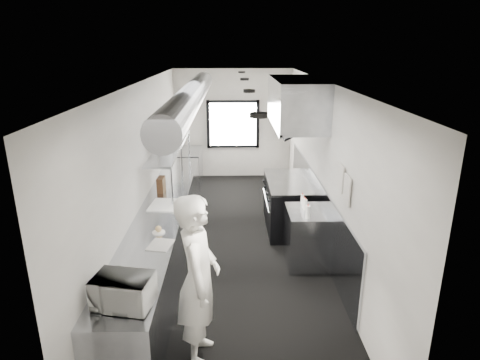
{
  "coord_description": "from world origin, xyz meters",
  "views": [
    {
      "loc": [
        -0.04,
        -6.62,
        3.36
      ],
      "look_at": [
        0.09,
        -0.2,
        1.25
      ],
      "focal_mm": 30.92,
      "sensor_mm": 36.0,
      "label": 1
    }
  ],
  "objects_px": {
    "plate_stack_c": "(172,131)",
    "plate_stack_a": "(165,144)",
    "squeeze_bottle_d": "(304,203)",
    "exhaust_hood": "(296,102)",
    "microwave": "(123,291)",
    "line_cook": "(198,280)",
    "far_work_table": "(187,168)",
    "plate_stack_b": "(166,141)",
    "prep_counter": "(164,233)",
    "squeeze_bottle_b": "(308,211)",
    "squeeze_bottle_e": "(302,199)",
    "deli_tub_a": "(117,272)",
    "small_plate": "(159,232)",
    "knife_block": "(161,185)",
    "bottle_station": "(307,237)",
    "squeeze_bottle_c": "(305,205)",
    "deli_tub_b": "(118,274)",
    "pass_shelf": "(171,146)",
    "squeeze_bottle_a": "(308,212)",
    "plate_stack_d": "(173,126)",
    "cutting_board": "(164,205)",
    "range": "(288,204)"
  },
  "relations": [
    {
      "from": "plate_stack_c",
      "to": "plate_stack_a",
      "type": "bearing_deg",
      "value": -90.25
    },
    {
      "from": "plate_stack_a",
      "to": "squeeze_bottle_d",
      "type": "xyz_separation_m",
      "value": [
        2.29,
        -0.94,
        -0.74
      ]
    },
    {
      "from": "exhaust_hood",
      "to": "microwave",
      "type": "height_order",
      "value": "exhaust_hood"
    },
    {
      "from": "line_cook",
      "to": "microwave",
      "type": "bearing_deg",
      "value": 113.53
    },
    {
      "from": "far_work_table",
      "to": "squeeze_bottle_d",
      "type": "bearing_deg",
      "value": -59.2
    },
    {
      "from": "plate_stack_b",
      "to": "prep_counter",
      "type": "bearing_deg",
      "value": -86.41
    },
    {
      "from": "squeeze_bottle_b",
      "to": "squeeze_bottle_e",
      "type": "bearing_deg",
      "value": 89.66
    },
    {
      "from": "microwave",
      "to": "deli_tub_a",
      "type": "height_order",
      "value": "microwave"
    },
    {
      "from": "small_plate",
      "to": "knife_block",
      "type": "bearing_deg",
      "value": 97.7
    },
    {
      "from": "bottle_station",
      "to": "small_plate",
      "type": "height_order",
      "value": "small_plate"
    },
    {
      "from": "plate_stack_b",
      "to": "squeeze_bottle_e",
      "type": "height_order",
      "value": "plate_stack_b"
    },
    {
      "from": "squeeze_bottle_c",
      "to": "deli_tub_b",
      "type": "bearing_deg",
      "value": -141.23
    },
    {
      "from": "pass_shelf",
      "to": "knife_block",
      "type": "relative_size",
      "value": 11.3
    },
    {
      "from": "exhaust_hood",
      "to": "far_work_table",
      "type": "relative_size",
      "value": 1.83
    },
    {
      "from": "far_work_table",
      "to": "small_plate",
      "type": "distance_m",
      "value": 4.66
    },
    {
      "from": "prep_counter",
      "to": "bottle_station",
      "type": "height_order",
      "value": "same"
    },
    {
      "from": "squeeze_bottle_c",
      "to": "squeeze_bottle_e",
      "type": "xyz_separation_m",
      "value": [
        0.0,
        0.26,
        -0.01
      ]
    },
    {
      "from": "plate_stack_a",
      "to": "squeeze_bottle_c",
      "type": "bearing_deg",
      "value": -24.1
    },
    {
      "from": "plate_stack_a",
      "to": "squeeze_bottle_b",
      "type": "height_order",
      "value": "plate_stack_a"
    },
    {
      "from": "exhaust_hood",
      "to": "plate_stack_c",
      "type": "bearing_deg",
      "value": 165.26
    },
    {
      "from": "bottle_station",
      "to": "line_cook",
      "type": "bearing_deg",
      "value": -127.06
    },
    {
      "from": "squeeze_bottle_a",
      "to": "exhaust_hood",
      "type": "bearing_deg",
      "value": 89.54
    },
    {
      "from": "squeeze_bottle_a",
      "to": "squeeze_bottle_c",
      "type": "distance_m",
      "value": 0.33
    },
    {
      "from": "squeeze_bottle_d",
      "to": "plate_stack_c",
      "type": "bearing_deg",
      "value": 140.74
    },
    {
      "from": "prep_counter",
      "to": "squeeze_bottle_a",
      "type": "relative_size",
      "value": 30.23
    },
    {
      "from": "pass_shelf",
      "to": "microwave",
      "type": "relative_size",
      "value": 5.7
    },
    {
      "from": "pass_shelf",
      "to": "microwave",
      "type": "xyz_separation_m",
      "value": [
        0.07,
        -4.09,
        -0.48
      ]
    },
    {
      "from": "small_plate",
      "to": "squeeze_bottle_c",
      "type": "bearing_deg",
      "value": 20.0
    },
    {
      "from": "squeeze_bottle_d",
      "to": "squeeze_bottle_c",
      "type": "bearing_deg",
      "value": -84.95
    },
    {
      "from": "squeeze_bottle_a",
      "to": "squeeze_bottle_b",
      "type": "height_order",
      "value": "squeeze_bottle_a"
    },
    {
      "from": "exhaust_hood",
      "to": "microwave",
      "type": "distance_m",
      "value": 4.59
    },
    {
      "from": "plate_stack_a",
      "to": "squeeze_bottle_a",
      "type": "height_order",
      "value": "plate_stack_a"
    },
    {
      "from": "pass_shelf",
      "to": "far_work_table",
      "type": "height_order",
      "value": "pass_shelf"
    },
    {
      "from": "plate_stack_a",
      "to": "plate_stack_b",
      "type": "height_order",
      "value": "plate_stack_a"
    },
    {
      "from": "pass_shelf",
      "to": "squeeze_bottle_a",
      "type": "distance_m",
      "value": 3.06
    },
    {
      "from": "squeeze_bottle_e",
      "to": "exhaust_hood",
      "type": "bearing_deg",
      "value": 90.27
    },
    {
      "from": "exhaust_hood",
      "to": "microwave",
      "type": "relative_size",
      "value": 4.18
    },
    {
      "from": "plate_stack_d",
      "to": "plate_stack_b",
      "type": "bearing_deg",
      "value": -90.01
    },
    {
      "from": "squeeze_bottle_b",
      "to": "plate_stack_b",
      "type": "bearing_deg",
      "value": 145.76
    },
    {
      "from": "plate_stack_b",
      "to": "squeeze_bottle_c",
      "type": "distance_m",
      "value": 2.78
    },
    {
      "from": "cutting_board",
      "to": "plate_stack_d",
      "type": "bearing_deg",
      "value": 92.35
    },
    {
      "from": "prep_counter",
      "to": "plate_stack_d",
      "type": "bearing_deg",
      "value": 91.89
    },
    {
      "from": "squeeze_bottle_b",
      "to": "squeeze_bottle_d",
      "type": "relative_size",
      "value": 1.04
    },
    {
      "from": "microwave",
      "to": "small_plate",
      "type": "xyz_separation_m",
      "value": [
        0.06,
        1.66,
        -0.15
      ]
    },
    {
      "from": "small_plate",
      "to": "squeeze_bottle_d",
      "type": "relative_size",
      "value": 1.09
    },
    {
      "from": "pass_shelf",
      "to": "range",
      "type": "distance_m",
      "value": 2.49
    },
    {
      "from": "plate_stack_b",
      "to": "far_work_table",
      "type": "bearing_deg",
      "value": 88.32
    },
    {
      "from": "pass_shelf",
      "to": "squeeze_bottle_b",
      "type": "distance_m",
      "value": 3.03
    },
    {
      "from": "range",
      "to": "plate_stack_c",
      "type": "bearing_deg",
      "value": 164.89
    },
    {
      "from": "squeeze_bottle_c",
      "to": "squeeze_bottle_e",
      "type": "distance_m",
      "value": 0.26
    }
  ]
}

